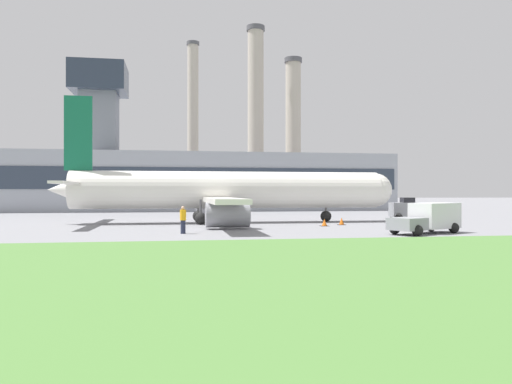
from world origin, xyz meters
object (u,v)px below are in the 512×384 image
Objects in this scene: airplane at (225,191)px; baggage_truck at (429,218)px; pushback_tug at (407,210)px; ground_crew_person at (183,220)px.

baggage_truck is at bearing -48.70° from airplane.
pushback_tug is at bearing 68.37° from baggage_truck.
ground_crew_person is (-16.11, 2.37, -0.07)m from baggage_truck.
airplane is at bearing -175.53° from pushback_tug.
airplane is 18.56m from baggage_truck.
pushback_tug is 16.46m from baggage_truck.
airplane is at bearing 71.19° from ground_crew_person.
pushback_tug is 1.88× the size of ground_crew_person.
baggage_truck is at bearing -8.37° from ground_crew_person.
pushback_tug is 0.58× the size of baggage_truck.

